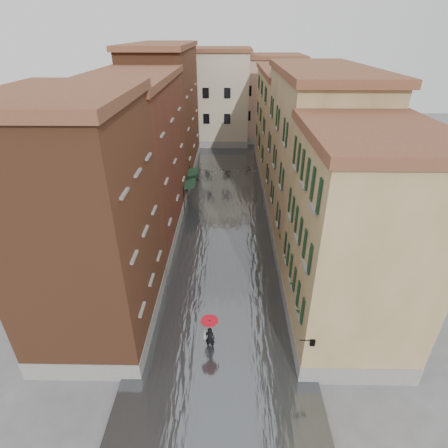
{
  "coord_description": "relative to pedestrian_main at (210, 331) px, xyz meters",
  "views": [
    {
      "loc": [
        0.43,
        -17.58,
        15.74
      ],
      "look_at": [
        0.03,
        5.2,
        3.0
      ],
      "focal_mm": 28.0,
      "sensor_mm": 36.0,
      "label": 1
    }
  ],
  "objects": [
    {
      "name": "building_left_mid",
      "position": [
        -6.41,
        12.78,
        4.95
      ],
      "size": [
        6.0,
        14.0,
        12.5
      ],
      "primitive_type": "cube",
      "color": "brown",
      "rests_on": "ground"
    },
    {
      "name": "building_right_near",
      "position": [
        7.59,
        1.78,
        4.45
      ],
      "size": [
        6.0,
        8.0,
        11.5
      ],
      "primitive_type": "cube",
      "color": "olive",
      "rests_on": "ground"
    },
    {
      "name": "awning_near",
      "position": [
        -2.89,
        18.18,
        1.17
      ],
      "size": [
        1.09,
        3.22,
        2.8
      ],
      "color": "#16321F",
      "rests_on": "ground"
    },
    {
      "name": "building_right_far",
      "position": [
        7.59,
        27.78,
        4.45
      ],
      "size": [
        6.0,
        16.0,
        11.5
      ],
      "primitive_type": "cube",
      "color": "olive",
      "rests_on": "ground"
    },
    {
      "name": "wall_lantern",
      "position": [
        4.93,
        -2.22,
        1.7
      ],
      "size": [
        0.71,
        0.22,
        0.35
      ],
      "color": "black",
      "rests_on": "ground"
    },
    {
      "name": "ground",
      "position": [
        0.59,
        3.78,
        -1.3
      ],
      "size": [
        120.0,
        120.0,
        0.0
      ],
      "primitive_type": "plane",
      "color": "#5C5C5F",
      "rests_on": "ground"
    },
    {
      "name": "building_right_mid",
      "position": [
        7.59,
        12.78,
        5.2
      ],
      "size": [
        6.0,
        14.0,
        13.0
      ],
      "primitive_type": "cube",
      "color": "tan",
      "rests_on": "ground"
    },
    {
      "name": "building_left_far",
      "position": [
        -6.41,
        27.78,
        5.7
      ],
      "size": [
        6.0,
        16.0,
        14.0
      ],
      "primitive_type": "cube",
      "color": "brown",
      "rests_on": "ground"
    },
    {
      "name": "awning_far",
      "position": [
        -2.89,
        20.6,
        1.17
      ],
      "size": [
        1.09,
        3.32,
        2.8
      ],
      "color": "#16321F",
      "rests_on": "ground"
    },
    {
      "name": "floodwater",
      "position": [
        0.59,
        16.78,
        -1.2
      ],
      "size": [
        10.0,
        60.0,
        0.2
      ],
      "primitive_type": "cube",
      "color": "#464B4E",
      "rests_on": "ground"
    },
    {
      "name": "building_left_near",
      "position": [
        -6.41,
        1.78,
        5.2
      ],
      "size": [
        6.0,
        8.0,
        13.0
      ],
      "primitive_type": "cube",
      "color": "brown",
      "rests_on": "ground"
    },
    {
      "name": "window_planters",
      "position": [
        4.71,
        3.13,
        2.21
      ],
      "size": [
        0.59,
        8.4,
        0.84
      ],
      "color": "maroon",
      "rests_on": "ground"
    },
    {
      "name": "pedestrian_far",
      "position": [
        -2.76,
        24.24,
        -0.59
      ],
      "size": [
        0.83,
        0.74,
        1.42
      ],
      "primitive_type": "imported",
      "rotation": [
        0.0,
        0.0,
        -0.35
      ],
      "color": "black",
      "rests_on": "ground"
    },
    {
      "name": "pedestrian_main",
      "position": [
        0.0,
        0.0,
        0.0
      ],
      "size": [
        0.98,
        0.98,
        2.06
      ],
      "color": "black",
      "rests_on": "ground"
    },
    {
      "name": "building_end_cream",
      "position": [
        -2.41,
        41.78,
        5.2
      ],
      "size": [
        12.0,
        9.0,
        13.0
      ],
      "primitive_type": "cube",
      "color": "#BCB395",
      "rests_on": "ground"
    },
    {
      "name": "building_end_pink",
      "position": [
        6.59,
        43.78,
        4.7
      ],
      "size": [
        10.0,
        9.0,
        12.0
      ],
      "primitive_type": "cube",
      "color": "#A87F76",
      "rests_on": "ground"
    }
  ]
}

